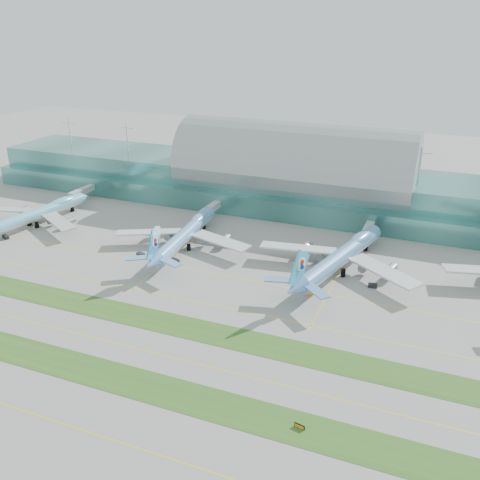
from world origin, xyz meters
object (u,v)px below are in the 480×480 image
at_px(airliner_a, 38,213).
at_px(airliner_b, 186,233).
at_px(terminal, 294,179).
at_px(taxiway_sign_east, 300,426).
at_px(airliner_c, 342,255).

relative_size(airliner_a, airliner_b, 0.96).
relative_size(terminal, taxiway_sign_east, 123.09).
distance_m(terminal, airliner_b, 74.13).
height_order(airliner_a, airliner_c, airliner_c).
bearing_deg(airliner_a, terminal, 42.72).
bearing_deg(taxiway_sign_east, airliner_b, 142.95).
bearing_deg(airliner_b, taxiway_sign_east, -54.12).
distance_m(terminal, taxiway_sign_east, 164.72).
distance_m(airliner_a, airliner_c, 143.38).
distance_m(airliner_b, airliner_c, 66.71).
relative_size(airliner_c, taxiway_sign_east, 27.07).
distance_m(terminal, airliner_c, 78.47).
bearing_deg(taxiway_sign_east, airliner_c, 108.14).
bearing_deg(taxiway_sign_east, airliner_a, 163.00).
bearing_deg(airliner_c, taxiway_sign_east, -70.18).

